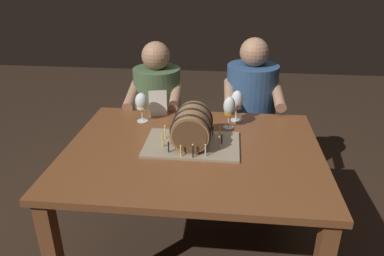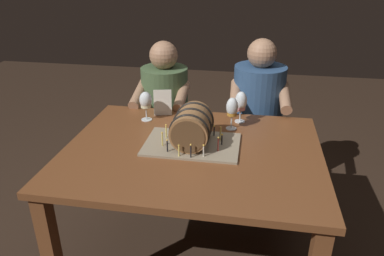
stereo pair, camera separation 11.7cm
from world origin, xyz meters
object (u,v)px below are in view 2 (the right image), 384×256
(barrel_cake, at_px, (192,129))
(wine_glass_rose, at_px, (241,103))
(menu_card, at_px, (163,103))
(person_seated_right, at_px, (256,128))
(wine_glass_white, at_px, (146,101))
(wine_glass_amber, at_px, (232,108))
(person_seated_left, at_px, (166,125))
(dining_table, at_px, (192,166))

(barrel_cake, bearing_deg, wine_glass_rose, 56.81)
(menu_card, bearing_deg, person_seated_right, 16.26)
(wine_glass_white, relative_size, person_seated_right, 0.15)
(wine_glass_amber, distance_m, person_seated_right, 0.59)
(wine_glass_rose, height_order, person_seated_right, person_seated_right)
(person_seated_left, bearing_deg, wine_glass_white, -91.03)
(wine_glass_white, xyz_separation_m, person_seated_left, (0.01, 0.43, -0.35))
(dining_table, relative_size, wine_glass_rose, 6.94)
(menu_card, relative_size, person_seated_right, 0.14)
(wine_glass_white, relative_size, menu_card, 1.12)
(barrel_cake, bearing_deg, menu_card, 123.38)
(dining_table, relative_size, menu_card, 8.21)
(barrel_cake, distance_m, wine_glass_rose, 0.42)
(dining_table, height_order, barrel_cake, barrel_cake)
(barrel_cake, bearing_deg, dining_table, -79.08)
(person_seated_left, bearing_deg, wine_glass_amber, -43.00)
(dining_table, xyz_separation_m, person_seated_right, (0.33, 0.75, -0.09))
(wine_glass_white, bearing_deg, person_seated_right, 33.07)
(wine_glass_amber, distance_m, person_seated_left, 0.78)
(dining_table, relative_size, person_seated_right, 1.13)
(wine_glass_rose, relative_size, person_seated_left, 0.17)
(wine_glass_white, distance_m, wine_glass_amber, 0.52)
(wine_glass_white, relative_size, wine_glass_rose, 0.94)
(dining_table, relative_size, barrel_cake, 2.67)
(menu_card, bearing_deg, barrel_cake, -70.14)
(wine_glass_rose, relative_size, menu_card, 1.18)
(wine_glass_white, relative_size, person_seated_left, 0.16)
(wine_glass_white, bearing_deg, dining_table, -43.78)
(wine_glass_amber, relative_size, menu_card, 1.18)
(wine_glass_amber, height_order, person_seated_left, person_seated_left)
(dining_table, height_order, wine_glass_white, wine_glass_white)
(wine_glass_white, distance_m, person_seated_right, 0.85)
(barrel_cake, distance_m, wine_glass_white, 0.43)
(wine_glass_white, bearing_deg, person_seated_left, 88.97)
(menu_card, distance_m, person_seated_right, 0.73)
(barrel_cake, distance_m, person_seated_left, 0.84)
(dining_table, height_order, person_seated_right, person_seated_right)
(barrel_cake, distance_m, person_seated_right, 0.84)
(barrel_cake, xyz_separation_m, person_seated_right, (0.34, 0.71, -0.29))
(wine_glass_amber, relative_size, person_seated_right, 0.16)
(barrel_cake, distance_m, wine_glass_amber, 0.31)
(wine_glass_white, bearing_deg, wine_glass_amber, -4.51)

